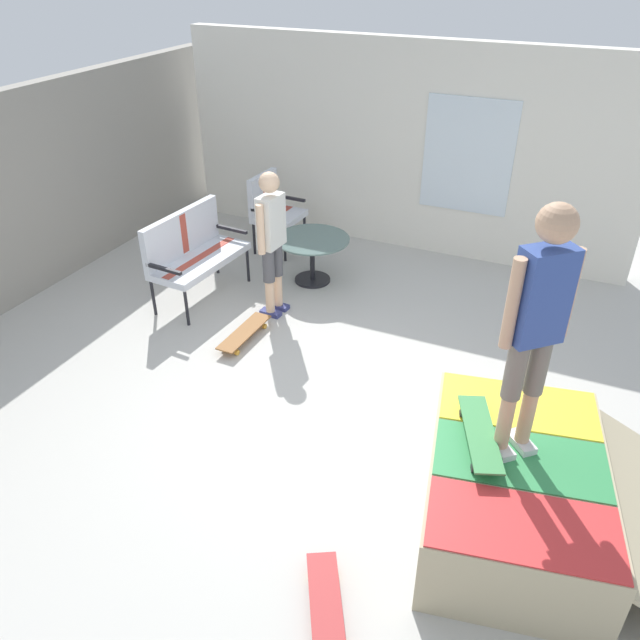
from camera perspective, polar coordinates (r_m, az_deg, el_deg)
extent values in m
cube|color=beige|center=(5.75, -0.75, -8.58)|extent=(12.00, 12.00, 0.10)
cube|color=white|center=(8.46, 7.30, 15.29)|extent=(0.20, 6.00, 2.64)
cube|color=silver|center=(8.14, 13.28, 14.28)|extent=(0.03, 1.10, 1.40)
cube|color=tan|center=(4.80, 17.15, -14.61)|extent=(1.97, 1.50, 0.60)
cube|color=red|center=(4.17, 17.99, -17.42)|extent=(0.78, 1.24, 0.01)
cube|color=#338C4C|center=(4.59, 17.76, -11.93)|extent=(0.78, 1.24, 0.01)
cube|color=yellow|center=(5.04, 17.57, -7.38)|extent=(0.78, 1.24, 0.01)
cylinder|color=#B2B2B7|center=(4.57, 10.48, -11.41)|extent=(1.68, 0.37, 0.05)
cylinder|color=black|center=(6.94, -12.02, 1.11)|extent=(0.04, 0.04, 0.44)
cylinder|color=black|center=(7.74, -6.57, 4.98)|extent=(0.04, 0.04, 0.44)
cylinder|color=black|center=(7.23, -14.90, 2.01)|extent=(0.04, 0.04, 0.44)
cylinder|color=black|center=(8.00, -9.36, 5.67)|extent=(0.04, 0.04, 0.44)
cube|color=silver|center=(7.35, -10.80, 5.34)|extent=(1.29, 0.64, 0.08)
cube|color=#B74738|center=(7.33, -10.83, 5.64)|extent=(1.21, 0.19, 0.00)
cube|color=silver|center=(7.37, -12.47, 7.72)|extent=(1.25, 0.17, 0.50)
cube|color=#B74738|center=(7.37, -12.47, 7.72)|extent=(0.11, 0.09, 0.46)
cube|color=black|center=(6.87, -14.02, 4.53)|extent=(0.08, 0.47, 0.04)
cube|color=black|center=(7.71, -8.13, 8.19)|extent=(0.08, 0.47, 0.04)
cylinder|color=black|center=(8.22, -3.20, 6.78)|extent=(0.04, 0.04, 0.44)
cylinder|color=black|center=(8.65, -1.42, 8.13)|extent=(0.04, 0.04, 0.44)
cylinder|color=black|center=(8.45, -6.00, 7.36)|extent=(0.04, 0.04, 0.44)
cylinder|color=black|center=(8.86, -4.13, 8.65)|extent=(0.04, 0.04, 0.44)
cube|color=silver|center=(8.44, -3.74, 9.37)|extent=(0.64, 0.58, 0.08)
cube|color=#B74738|center=(8.42, -3.75, 9.63)|extent=(0.58, 0.13, 0.00)
cube|color=silver|center=(8.45, -5.22, 11.44)|extent=(0.62, 0.11, 0.50)
cube|color=#B74738|center=(8.45, -5.22, 11.44)|extent=(0.10, 0.09, 0.46)
cube|color=black|center=(8.15, -4.82, 9.71)|extent=(0.06, 0.47, 0.04)
cube|color=black|center=(8.61, -2.79, 11.01)|extent=(0.06, 0.47, 0.04)
cylinder|color=black|center=(7.68, -0.70, 5.42)|extent=(0.06, 0.06, 0.55)
cylinder|color=black|center=(7.80, -0.69, 3.70)|extent=(0.44, 0.44, 0.03)
cylinder|color=slate|center=(7.56, -0.71, 7.36)|extent=(0.90, 0.90, 0.02)
cube|color=navy|center=(7.09, -4.50, 0.65)|extent=(0.13, 0.25, 0.05)
cylinder|color=beige|center=(6.99, -4.57, 2.18)|extent=(0.10, 0.10, 0.38)
cylinder|color=#4C4C51|center=(6.81, -4.70, 4.99)|extent=(0.13, 0.13, 0.38)
cube|color=navy|center=(7.22, -3.78, 1.27)|extent=(0.13, 0.25, 0.05)
cylinder|color=beige|center=(7.11, -3.84, 2.77)|extent=(0.10, 0.10, 0.38)
cylinder|color=#4C4C51|center=(6.93, -3.95, 5.55)|extent=(0.13, 0.13, 0.38)
cube|color=silver|center=(6.67, -4.49, 8.93)|extent=(0.33, 0.20, 0.57)
sphere|color=beige|center=(6.52, -4.64, 12.35)|extent=(0.22, 0.22, 0.22)
cylinder|color=beige|center=(6.53, -5.42, 8.17)|extent=(0.08, 0.08, 0.54)
cylinder|color=beige|center=(6.84, -3.57, 9.35)|extent=(0.08, 0.08, 0.54)
cube|color=silver|center=(4.67, 17.77, -10.51)|extent=(0.25, 0.24, 0.05)
cylinder|color=tan|center=(4.52, 18.25, -8.26)|extent=(0.10, 0.10, 0.42)
cylinder|color=slate|center=(4.28, 19.19, -3.88)|extent=(0.13, 0.13, 0.42)
cube|color=silver|center=(4.59, 16.00, -11.07)|extent=(0.25, 0.24, 0.05)
cylinder|color=tan|center=(4.44, 16.45, -8.80)|extent=(0.10, 0.10, 0.42)
cylinder|color=slate|center=(4.18, 17.31, -4.35)|extent=(0.13, 0.13, 0.42)
cube|color=#334C99|center=(3.96, 19.51, 2.09)|extent=(0.35, 0.36, 0.63)
sphere|color=tan|center=(3.77, 20.75, 8.22)|extent=(0.24, 0.24, 0.24)
cylinder|color=tan|center=(4.09, 21.70, 2.26)|extent=(0.08, 0.08, 0.60)
cylinder|color=tan|center=(3.86, 17.07, 1.39)|extent=(0.08, 0.08, 0.60)
cube|color=brown|center=(6.65, -6.88, -1.08)|extent=(0.80, 0.22, 0.02)
cylinder|color=gold|center=(6.85, -5.06, -0.56)|extent=(0.06, 0.03, 0.06)
cylinder|color=gold|center=(6.92, -6.21, -0.26)|extent=(0.06, 0.03, 0.06)
cylinder|color=gold|center=(6.46, -7.54, -2.94)|extent=(0.06, 0.03, 0.06)
cylinder|color=gold|center=(6.54, -8.73, -2.59)|extent=(0.06, 0.03, 0.06)
cube|color=#B23838|center=(4.29, 0.55, -24.61)|extent=(0.80, 0.56, 0.02)
cylinder|color=gold|center=(4.51, 1.32, -22.06)|extent=(0.06, 0.05, 0.06)
cylinder|color=gold|center=(4.50, -0.87, -22.18)|extent=(0.06, 0.05, 0.06)
cube|color=#3F8C4C|center=(4.57, 14.33, -9.87)|extent=(0.82, 0.48, 0.01)
cylinder|color=#333333|center=(4.83, 14.64, -8.26)|extent=(0.06, 0.05, 0.06)
cylinder|color=#333333|center=(4.80, 12.75, -8.26)|extent=(0.06, 0.05, 0.06)
cylinder|color=#333333|center=(4.43, 15.85, -12.88)|extent=(0.06, 0.05, 0.06)
cylinder|color=#333333|center=(4.39, 13.76, -12.92)|extent=(0.06, 0.05, 0.06)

